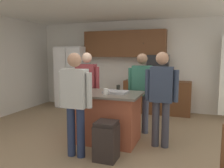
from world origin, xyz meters
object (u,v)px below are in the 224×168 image
at_px(refrigerator, 72,77).
at_px(glass_pilsner, 90,90).
at_px(person_guest_left, 87,85).
at_px(serving_tray, 116,92).
at_px(person_elder_center, 161,93).
at_px(microwave_over_range, 158,61).
at_px(mug_blue_stoneware, 106,92).
at_px(person_guest_right, 142,88).
at_px(person_guest_by_door, 75,98).
at_px(trash_bin, 106,141).
at_px(kitchen_island, 107,117).
at_px(tumbler_amber, 118,88).

height_order(refrigerator, glass_pilsner, refrigerator).
bearing_deg(person_guest_left, glass_pilsner, -20.80).
bearing_deg(serving_tray, refrigerator, 133.30).
bearing_deg(person_elder_center, microwave_over_range, -84.24).
bearing_deg(mug_blue_stoneware, refrigerator, 129.17).
bearing_deg(serving_tray, person_guest_right, 62.50).
distance_m(person_guest_by_door, mug_blue_stoneware, 0.64).
distance_m(person_guest_by_door, glass_pilsner, 0.55).
bearing_deg(person_elder_center, person_guest_left, -21.18).
relative_size(mug_blue_stoneware, trash_bin, 0.20).
relative_size(kitchen_island, person_guest_right, 0.78).
xyz_separation_m(kitchen_island, mug_blue_stoneware, (0.06, -0.21, 0.51)).
height_order(person_elder_center, person_guest_right, person_elder_center).
height_order(microwave_over_range, glass_pilsner, microwave_over_range).
relative_size(person_guest_by_door, serving_tray, 3.75).
xyz_separation_m(mug_blue_stoneware, tumbler_amber, (0.08, 0.45, 0.01)).
height_order(kitchen_island, person_guest_by_door, person_guest_by_door).
height_order(kitchen_island, tumbler_amber, tumbler_amber).
bearing_deg(person_guest_right, person_guest_left, -48.38).
bearing_deg(refrigerator, tumbler_amber, -44.17).
xyz_separation_m(person_guest_left, trash_bin, (0.94, -1.30, -0.66)).
xyz_separation_m(mug_blue_stoneware, serving_tray, (0.11, 0.23, -0.03)).
height_order(person_guest_left, glass_pilsner, person_guest_left).
bearing_deg(person_guest_by_door, refrigerator, 46.47).
height_order(person_guest_right, tumbler_amber, person_guest_right).
distance_m(person_guest_by_door, person_guest_left, 1.42).
relative_size(microwave_over_range, person_guest_by_door, 0.34).
xyz_separation_m(tumbler_amber, trash_bin, (0.12, -0.97, -0.68)).
distance_m(mug_blue_stoneware, tumbler_amber, 0.46).
bearing_deg(refrigerator, person_elder_center, -37.23).
distance_m(microwave_over_range, trash_bin, 3.41).
relative_size(person_guest_by_door, person_guest_left, 0.99).
relative_size(glass_pilsner, serving_tray, 0.33).
bearing_deg(mug_blue_stoneware, person_guest_by_door, -117.35).
distance_m(person_elder_center, person_guest_right, 0.77).
relative_size(refrigerator, serving_tray, 4.21).
distance_m(kitchen_island, glass_pilsner, 0.62).
distance_m(refrigerator, person_guest_by_door, 3.61).
bearing_deg(serving_tray, person_guest_left, 146.57).
relative_size(refrigerator, glass_pilsner, 12.59).
xyz_separation_m(microwave_over_range, person_guest_right, (-0.06, -1.80, -0.50)).
height_order(refrigerator, kitchen_island, refrigerator).
xyz_separation_m(glass_pilsner, tumbler_amber, (0.39, 0.47, -0.01)).
xyz_separation_m(person_guest_left, serving_tray, (0.84, -0.56, -0.02)).
xyz_separation_m(person_guest_by_door, mug_blue_stoneware, (0.29, 0.56, 0.03)).
distance_m(glass_pilsner, tumbler_amber, 0.60).
relative_size(mug_blue_stoneware, tumbler_amber, 0.99).
distance_m(microwave_over_range, person_guest_by_door, 3.38).
relative_size(person_guest_left, mug_blue_stoneware, 13.85).
bearing_deg(refrigerator, person_guest_by_door, -60.12).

